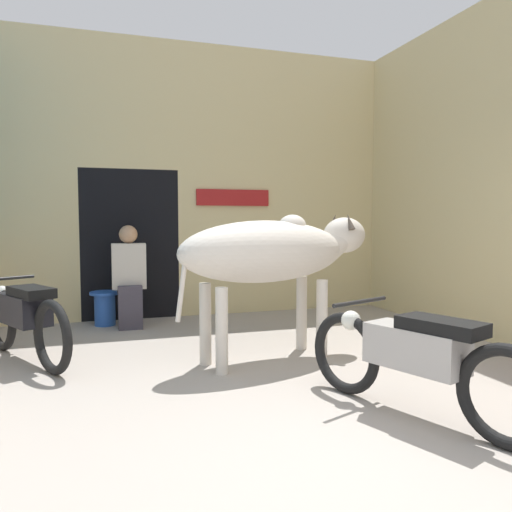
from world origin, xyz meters
The scene contains 8 objects.
ground_plane centered at (0.00, 0.00, 0.00)m, with size 30.00×30.00×0.00m, color #9E9389.
wall_back_with_doorway centered at (-0.30, 4.77, 1.59)m, with size 5.54×0.93×3.76m.
wall_right_with_door centered at (2.85, 2.22, 1.85)m, with size 0.22×4.53×3.76m.
cow centered at (0.28, 2.11, 1.03)m, with size 2.15×0.99×1.41m.
motorcycle_near centered at (0.71, 0.47, 0.42)m, with size 0.82×1.77×0.75m.
motorcycle_far centered at (-2.00, 2.76, 0.43)m, with size 0.96×1.65×0.77m.
shopkeeper_seated centered at (-0.96, 4.00, 0.67)m, with size 0.41×0.34×1.28m.
plastic_stool centered at (-1.25, 4.22, 0.23)m, with size 0.37×0.37×0.43m.
Camera 1 is at (-1.33, -2.35, 1.34)m, focal length 35.00 mm.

